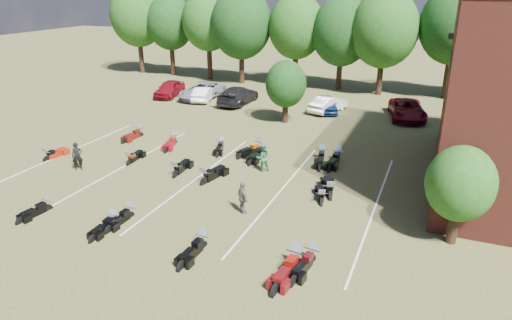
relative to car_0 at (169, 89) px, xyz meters
The scene contains 34 objects.
ground 25.00m from the car_0, 51.94° to the right, with size 160.00×160.00×0.00m, color brown.
car_0 is the anchor object (origin of this frame).
car_1 3.96m from the car_0, ahead, with size 1.43×4.11×1.35m, color white.
car_2 3.42m from the car_0, ahead, with size 2.54×5.51×1.53m, color gray.
car_3 7.42m from the car_0, ahead, with size 2.25×5.53×1.60m, color black.
car_4 15.69m from the car_0, ahead, with size 1.61×3.99×1.36m, color #0B1F4F.
car_5 15.82m from the car_0, ahead, with size 1.48×4.26×1.40m, color beige.
car_6 22.32m from the car_0, ahead, with size 2.56×5.55×1.54m, color #570510.
person_black 19.05m from the car_0, 74.00° to the right, with size 0.62×0.40×1.69m, color black.
person_green 21.05m from the car_0, 42.74° to the right, with size 0.80×0.63×1.65m, color #2A7042.
person_grey 25.67m from the car_0, 49.86° to the right, with size 0.95×0.39×1.62m, color #5C564E.
motorcycle_1 24.25m from the car_0, 71.85° to the right, with size 0.64×2.02×1.12m, color black, non-canonical shape.
motorcycle_2 25.76m from the car_0, 63.45° to the right, with size 0.63×1.99×1.11m, color black, non-canonical shape.
motorcycle_3 25.05m from the car_0, 62.00° to the right, with size 0.65×2.04×1.14m, color black, non-canonical shape.
motorcycle_4 28.32m from the car_0, 54.96° to the right, with size 0.71×2.23×1.24m, color black, non-canonical shape.
motorcycle_5 30.61m from the car_0, 47.20° to the right, with size 0.71×2.22×1.24m, color black, non-canonical shape.
motorcycle_6 30.69m from the car_0, 48.58° to the right, with size 0.80×2.52×1.40m, color #4F0B0D, non-canonical shape.
motorcycle_7 18.06m from the car_0, 82.62° to the right, with size 0.67×2.10×1.17m, color maroon, non-canonical shape.
motorcycle_8 18.10m from the car_0, 65.50° to the right, with size 0.68×2.13×1.19m, color black, non-canonical shape.
motorcycle_10 20.33m from the car_0, 56.72° to the right, with size 0.75×2.35×1.31m, color black, non-canonical shape.
motorcycle_11 21.73m from the car_0, 52.64° to the right, with size 0.80×2.51×1.40m, color black, non-canonical shape.
motorcycle_12 26.29m from the car_0, 41.03° to the right, with size 0.69×2.15×1.20m, color black, non-canonical shape.
motorcycle_13 25.93m from the car_0, 39.29° to the right, with size 0.80×2.52×1.40m, color black, non-canonical shape.
motorcycle_14 12.63m from the car_0, 67.51° to the right, with size 0.72×2.26×1.26m, color #4E0F0B, non-canonical shape.
motorcycle_15 14.55m from the car_0, 56.41° to the right, with size 0.74×2.31×1.29m, color maroon, non-canonical shape.
motorcycle_16 16.45m from the car_0, 45.56° to the right, with size 0.67×2.09×1.16m, color black, non-canonical shape.
motorcycle_17 18.00m from the car_0, 39.01° to the right, with size 0.76×2.38×1.33m, color black, non-canonical shape.
motorcycle_18 18.98m from the car_0, 39.31° to the right, with size 0.75×2.36×1.32m, color black, non-canonical shape.
motorcycle_19 21.41m from the car_0, 31.41° to the right, with size 0.80×2.50×1.39m, color black, non-canonical shape.
motorcycle_20 22.19m from the car_0, 29.84° to the right, with size 0.80×2.51×1.40m, color black, non-canonical shape.
tree_line 18.03m from the car_0, 32.90° to the left, with size 56.00×6.00×9.79m.
young_tree_near_building 32.00m from the car_0, 35.79° to the right, with size 2.80×2.80×4.16m.
young_tree_midfield 14.23m from the car_0, 17.31° to the right, with size 3.20×3.20×4.70m.
parking_lines 20.80m from the car_0, 53.35° to the right, with size 20.10×14.00×0.01m.
Camera 1 is at (9.22, -17.94, 10.41)m, focal length 32.00 mm.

